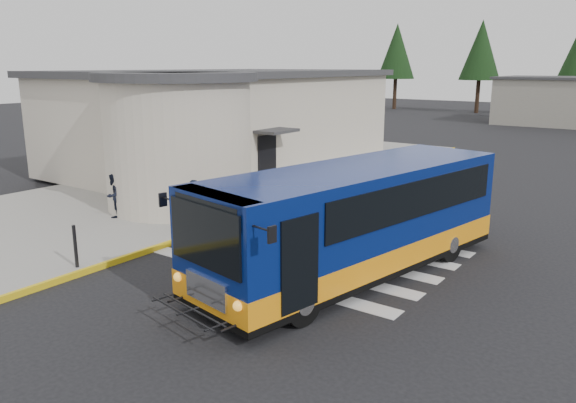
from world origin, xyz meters
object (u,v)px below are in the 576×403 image
Objects in this scene: pedestrian_a at (196,203)px; pedestrian_b at (114,196)px; transit_bus at (355,224)px; bollard at (75,246)px.

pedestrian_b is at bearing 88.92° from pedestrian_a.
transit_bus reaches higher than pedestrian_a.
transit_bus is 6.01m from pedestrian_a.
pedestrian_b is at bearing -167.00° from transit_bus.
transit_bus reaches higher than bollard.
bollard is at bearing -134.42° from transit_bus.
pedestrian_a reaches higher than bollard.
pedestrian_a is (-5.99, 0.42, -0.42)m from transit_bus.
bollard is (-5.81, -4.07, -0.62)m from transit_bus.
pedestrian_b is 1.34× the size of bollard.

